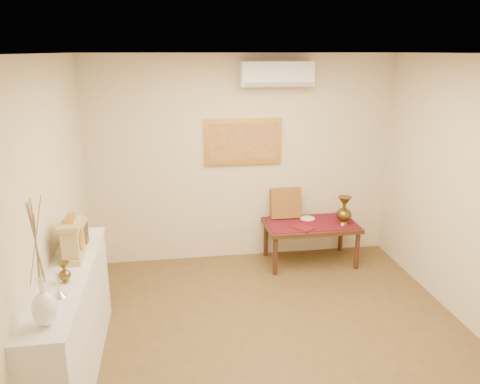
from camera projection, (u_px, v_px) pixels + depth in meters
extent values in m
plane|color=brown|center=(280.00, 353.00, 4.39)|extent=(4.50, 4.50, 0.00)
plane|color=silver|center=(289.00, 54.00, 3.61)|extent=(4.50, 4.50, 0.00)
cube|color=beige|center=(243.00, 160.00, 6.13)|extent=(4.00, 0.02, 2.70)
cube|color=beige|center=(39.00, 231.00, 3.71)|extent=(0.02, 4.50, 2.70)
cube|color=maroon|center=(311.00, 223.00, 6.13)|extent=(1.14, 0.59, 0.01)
cylinder|color=white|center=(307.00, 218.00, 6.28)|extent=(0.20, 0.20, 0.01)
cube|color=maroon|center=(304.00, 228.00, 5.95)|extent=(0.29, 0.31, 0.01)
cube|color=maroon|center=(286.00, 203.00, 6.28)|extent=(0.41, 0.18, 0.42)
cube|color=silver|center=(73.00, 326.00, 3.99)|extent=(0.35, 2.00, 0.95)
cube|color=silver|center=(67.00, 274.00, 3.85)|extent=(0.37, 2.02, 0.03)
cube|color=tan|center=(75.00, 256.00, 4.09)|extent=(0.16, 0.36, 0.05)
cube|color=tan|center=(73.00, 240.00, 4.05)|extent=(0.14, 0.30, 0.25)
cylinder|color=beige|center=(82.00, 239.00, 4.06)|extent=(0.01, 0.17, 0.17)
cylinder|color=gold|center=(82.00, 239.00, 4.06)|extent=(0.01, 0.19, 0.19)
cube|color=tan|center=(71.00, 224.00, 4.00)|extent=(0.17, 0.34, 0.04)
cube|color=gold|center=(70.00, 218.00, 3.99)|extent=(0.06, 0.11, 0.07)
cube|color=tan|center=(78.00, 234.00, 4.33)|extent=(0.15, 0.20, 0.22)
cube|color=#432214|center=(87.00, 239.00, 4.36)|extent=(0.01, 0.17, 0.09)
cube|color=#432214|center=(86.00, 229.00, 4.33)|extent=(0.01, 0.17, 0.09)
cube|color=tan|center=(77.00, 222.00, 4.30)|extent=(0.16, 0.21, 0.02)
cube|color=#432214|center=(311.00, 225.00, 6.14)|extent=(1.20, 0.70, 0.05)
cylinder|color=#432214|center=(275.00, 256.00, 5.87)|extent=(0.06, 0.06, 0.50)
cylinder|color=#432214|center=(357.00, 251.00, 6.02)|extent=(0.06, 0.06, 0.50)
cylinder|color=#432214|center=(266.00, 239.00, 6.42)|extent=(0.06, 0.06, 0.50)
cylinder|color=#432214|center=(341.00, 234.00, 6.57)|extent=(0.06, 0.06, 0.50)
cube|color=gold|center=(243.00, 141.00, 6.03)|extent=(1.00, 0.05, 0.60)
cube|color=#C17F43|center=(243.00, 142.00, 6.01)|extent=(0.88, 0.01, 0.48)
cube|color=white|center=(277.00, 74.00, 5.74)|extent=(0.90, 0.24, 0.30)
cube|color=gray|center=(279.00, 84.00, 5.67)|extent=(0.86, 0.02, 0.05)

